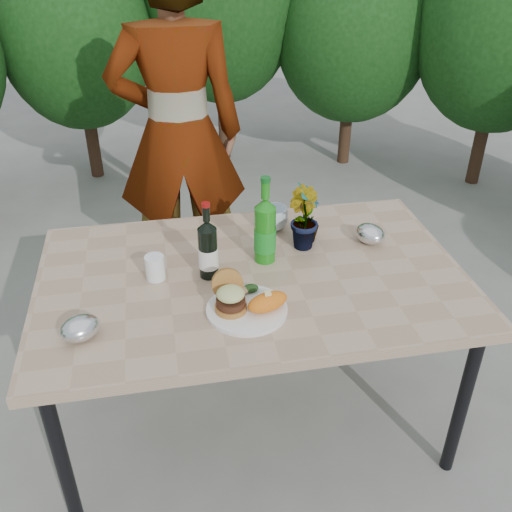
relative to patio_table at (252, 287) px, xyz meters
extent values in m
plane|color=slate|center=(0.00, 0.00, -0.69)|extent=(80.00, 80.00, 0.00)
cube|color=tan|center=(0.00, 0.00, 0.04)|extent=(1.60, 1.00, 0.04)
cylinder|color=black|center=(-0.72, -0.42, -0.34)|extent=(0.05, 0.05, 0.71)
cylinder|color=black|center=(0.72, -0.42, -0.34)|extent=(0.05, 0.05, 0.71)
cylinder|color=black|center=(-0.72, 0.42, -0.34)|extent=(0.05, 0.05, 0.71)
cylinder|color=black|center=(0.72, 0.42, -0.34)|extent=(0.05, 0.05, 0.71)
cylinder|color=#382316|center=(-0.80, 2.80, -0.48)|extent=(0.10, 0.10, 0.42)
ellipsoid|color=#1D4F1A|center=(-0.80, 2.80, 0.38)|extent=(1.12, 1.12, 1.31)
cylinder|color=#382316|center=(0.30, 3.00, -0.44)|extent=(0.10, 0.10, 0.50)
ellipsoid|color=#1D4F1A|center=(0.30, 3.00, 0.59)|extent=(1.23, 1.23, 1.57)
cylinder|color=#382316|center=(1.30, 2.70, -0.50)|extent=(0.10, 0.10, 0.38)
ellipsoid|color=#1D4F1A|center=(1.30, 2.70, 0.36)|extent=(1.22, 1.22, 1.34)
cylinder|color=#382316|center=(2.20, 2.10, -0.47)|extent=(0.10, 0.10, 0.44)
ellipsoid|color=#1D4F1A|center=(2.20, 2.10, 0.48)|extent=(1.22, 1.22, 1.46)
cylinder|color=white|center=(-0.06, -0.22, 0.06)|extent=(0.28, 0.28, 0.01)
cylinder|color=#B7722D|center=(-0.11, -0.22, 0.08)|extent=(0.11, 0.11, 0.02)
cylinder|color=#472314|center=(-0.11, -0.22, 0.10)|extent=(0.10, 0.10, 0.02)
ellipsoid|color=beige|center=(-0.11, -0.22, 0.14)|extent=(0.10, 0.10, 0.04)
cylinder|color=#B7722D|center=(-0.11, -0.15, 0.13)|extent=(0.11, 0.06, 0.11)
ellipsoid|color=orange|center=(0.01, -0.24, 0.10)|extent=(0.17, 0.12, 0.06)
ellipsoid|color=olive|center=(-0.06, -0.13, 0.08)|extent=(0.04, 0.04, 0.02)
ellipsoid|color=#193814|center=(-0.03, -0.13, 0.09)|extent=(0.06, 0.04, 0.03)
cylinder|color=black|center=(-0.16, 0.02, 0.16)|extent=(0.07, 0.07, 0.20)
cylinder|color=white|center=(-0.16, 0.02, 0.14)|extent=(0.07, 0.07, 0.08)
cone|color=black|center=(-0.16, 0.02, 0.27)|extent=(0.07, 0.07, 0.03)
cylinder|color=black|center=(-0.16, 0.02, 0.32)|extent=(0.03, 0.03, 0.06)
cylinder|color=maroon|center=(-0.16, 0.02, 0.35)|extent=(0.03, 0.03, 0.01)
cylinder|color=#197C16|center=(0.07, 0.09, 0.17)|extent=(0.08, 0.08, 0.23)
cylinder|color=#198C26|center=(0.07, 0.09, 0.15)|extent=(0.08, 0.08, 0.09)
cone|color=#197C16|center=(0.07, 0.09, 0.30)|extent=(0.08, 0.08, 0.04)
cylinder|color=#197C16|center=(0.07, 0.09, 0.36)|extent=(0.03, 0.03, 0.07)
cylinder|color=#0C5919|center=(0.07, 0.09, 0.40)|extent=(0.04, 0.04, 0.02)
cylinder|color=white|center=(-0.36, 0.04, 0.10)|extent=(0.07, 0.07, 0.09)
imported|color=#22501B|center=(0.27, 0.22, 0.18)|extent=(0.13, 0.16, 0.25)
imported|color=#2C6021|center=(0.24, 0.17, 0.18)|extent=(0.15, 0.17, 0.25)
imported|color=#2A5B1F|center=(0.26, 0.21, 0.15)|extent=(0.14, 0.14, 0.19)
imported|color=silver|center=(0.15, 0.33, 0.11)|extent=(0.13, 0.13, 0.10)
ellipsoid|color=silver|center=(-0.61, -0.26, 0.10)|extent=(0.17, 0.16, 0.08)
ellipsoid|color=silver|center=(0.52, 0.14, 0.10)|extent=(0.15, 0.16, 0.08)
imported|color=#976A4B|center=(-0.19, 1.05, 0.24)|extent=(0.69, 0.46, 1.86)
camera|label=1|loc=(-0.32, -1.76, 1.26)|focal=40.00mm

